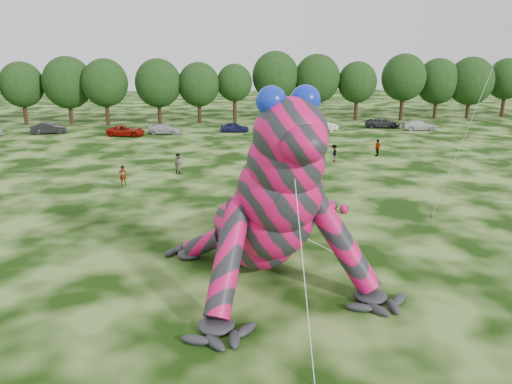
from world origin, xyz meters
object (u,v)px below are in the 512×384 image
Objects in this scene: tree_8 at (199,93)px; car_3 at (165,129)px; tree_5 at (69,91)px; spectator_2 at (334,153)px; tree_4 at (23,93)px; tree_6 at (106,92)px; tree_9 at (235,93)px; tree_11 at (317,88)px; car_7 at (419,125)px; tree_16 at (505,88)px; car_1 at (49,128)px; tree_12 at (357,91)px; car_4 at (235,127)px; tree_14 at (437,88)px; car_6 at (383,123)px; inflatable_gecko at (251,174)px; spectator_0 at (123,175)px; tree_13 at (403,87)px; spectator_5 at (289,175)px; car_5 at (322,126)px; spectator_1 at (178,163)px; spectator_3 at (378,148)px; car_2 at (126,131)px; tree_15 at (470,88)px; tree_10 at (275,86)px; tree_7 at (159,92)px.

tree_8 is 11.05m from car_3.
spectator_2 is (31.77, -29.76, -4.05)m from tree_5.
tree_4 is 23.85m from car_3.
tree_9 is at bearing 2.03° from tree_6.
tree_11 reaches higher than car_7.
tree_16 is 2.11× the size of car_1.
tree_11 reaches higher than tree_5.
tree_16 is 55.68m from car_3.
spectator_2 is (-11.36, -29.07, -3.64)m from tree_12.
car_4 is at bearing -19.45° from tree_4.
tree_11 is 1.07× the size of tree_14.
car_6 is at bearing -100.10° from car_1.
car_6 is (7.66, -8.42, -4.35)m from tree_11.
tree_12 is at bearing -175.82° from tree_14.
inflatable_gecko is 4.26× the size of car_3.
tree_9 reaches higher than spectator_0.
tree_13 is at bearing -4.92° from tree_12.
car_5 is at bearing -136.72° from spectator_5.
tree_12 is at bearing -0.93° from tree_5.
tree_9 is 32.43m from tree_14.
tree_16 is at bearing -99.50° from spectator_1.
spectator_3 is (-11.69, -16.05, 0.20)m from car_7.
tree_12 is 5.46× the size of spectator_0.
tree_14 is 52.07m from spectator_1.
car_5 is (-1.48, -10.19, -4.35)m from tree_11.
spectator_3 is at bearing -39.59° from tree_6.
spectator_2 reaches higher than car_2.
tree_13 is at bearing -64.12° from car_4.
tree_6 is at bearing 80.07° from car_5.
spectator_3 is (-13.32, -26.39, -4.19)m from tree_13.
spectator_3 is at bearing -116.77° from tree_13.
tree_13 is 5.47× the size of spectator_1.
car_1 is (-0.83, -8.87, -4.17)m from tree_5.
tree_15 reaches higher than tree_4.
car_3 is (-16.24, -10.87, -4.62)m from tree_10.
tree_8 is 4.83× the size of spectator_1.
inflatable_gecko is at bearing -68.15° from tree_5.
tree_14 is at bearing 14.15° from tree_13.
tree_12 is 35.68m from car_2.
tree_9 reaches higher than car_5.
car_1 is 2.40× the size of spectator_1.
tree_8 is 11.75m from tree_10.
spectator_1 is at bearing 140.49° from car_6.
tree_6 is 44.69m from tree_13.
car_1 is (-69.40, -9.80, -3.95)m from tree_16.
tree_4 is 56.80m from tree_13.
tree_11 is (36.91, -0.24, 0.14)m from tree_5.
car_1 is (-13.87, -7.24, -4.01)m from tree_7.
tree_15 is at bearing -63.26° from car_5.
tree_14 is 2.26× the size of car_5.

